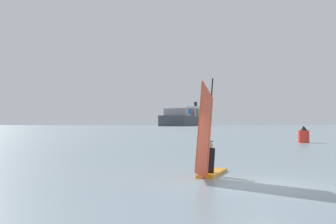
% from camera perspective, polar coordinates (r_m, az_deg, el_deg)
% --- Properties ---
extents(ground_plane, '(4000.00, 4000.00, 0.00)m').
position_cam_1_polar(ground_plane, '(13.39, 13.55, -10.39)').
color(ground_plane, gray).
extents(windsurfer, '(2.84, 3.23, 4.02)m').
position_cam_1_polar(windsurfer, '(15.00, 6.03, -5.77)').
color(windsurfer, orange).
rests_on(windsurfer, ground_plane).
extents(cargo_ship, '(116.93, 149.76, 33.09)m').
position_cam_1_polar(cargo_ship, '(472.87, 2.82, -1.00)').
color(cargo_ship, '#3F444C').
rests_on(cargo_ship, ground_plane).
extents(distant_headland, '(1011.37, 627.41, 40.08)m').
position_cam_1_polar(distant_headland, '(1422.33, 0.44, -1.10)').
color(distant_headland, '#4C564C').
rests_on(distant_headland, ground_plane).
extents(channel_buoy, '(1.17, 1.17, 1.84)m').
position_cam_1_polar(channel_buoy, '(44.41, 19.44, -3.26)').
color(channel_buoy, red).
rests_on(channel_buoy, ground_plane).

